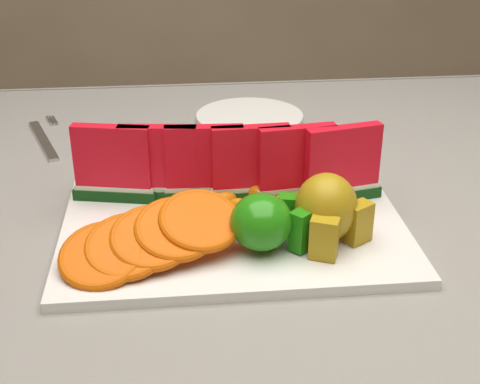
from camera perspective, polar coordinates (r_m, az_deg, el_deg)
table at (r=0.90m, az=-1.10°, el=-7.04°), size 1.40×0.90×0.75m
tablecloth at (r=0.87m, az=-1.13°, el=-3.61°), size 1.53×1.03×0.20m
platter at (r=0.80m, az=-0.61°, el=-2.71°), size 0.40×0.30×0.01m
apple_cluster at (r=0.72m, az=2.37°, el=-2.55°), size 0.11×0.09×0.06m
pear_cluster at (r=0.74m, az=7.51°, el=-1.52°), size 0.09×0.09×0.08m
side_plate at (r=1.13m, az=0.82°, el=6.39°), size 0.18×0.18×0.01m
fork at (r=1.10m, az=-16.37°, el=4.43°), size 0.07×0.19×0.00m
watermelon_row at (r=0.82m, az=-1.07°, el=2.26°), size 0.39×0.07×0.10m
orange_fan_front at (r=0.71m, az=-7.53°, el=-3.86°), size 0.21×0.14×0.06m
orange_fan_back at (r=0.89m, az=0.09°, el=2.56°), size 0.33×0.10×0.04m
tangerine_segments at (r=0.80m, az=-0.51°, el=-0.97°), size 0.18×0.08×0.02m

